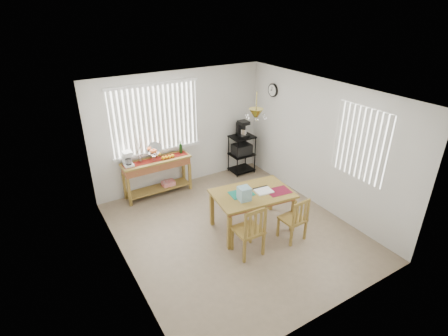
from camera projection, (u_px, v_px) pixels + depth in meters
ground at (235, 231)px, 6.56m from camera, size 4.00×4.50×0.01m
room_shell at (236, 147)px, 5.82m from camera, size 4.20×4.70×2.70m
sideboard at (157, 168)px, 7.51m from camera, size 1.48×0.42×0.83m
sideboard_items at (145, 156)px, 7.26m from camera, size 1.41×0.35×0.64m
wire_cart at (242, 151)px, 8.51m from camera, size 0.56×0.45×0.95m
cart_items at (242, 129)px, 8.28m from camera, size 0.22×0.27×0.39m
dining_table at (252, 197)px, 6.35m from camera, size 1.51×1.08×0.76m
table_items at (249, 193)px, 6.13m from camera, size 1.08×0.63×0.24m
chair_left at (249, 231)px, 5.76m from camera, size 0.45×0.45×0.96m
chair_right at (294, 219)px, 6.15m from camera, size 0.41×0.41×0.86m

